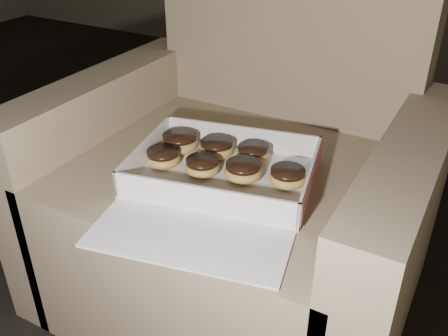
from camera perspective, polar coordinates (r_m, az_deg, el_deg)
armchair at (r=1.23m, az=1.98°, el=-2.85°), size 0.86×0.73×0.90m
bakery_box at (r=1.02m, az=-0.49°, el=-1.81°), size 0.44×0.49×0.06m
donut_a at (r=1.05m, az=-2.49°, el=0.21°), size 0.07×0.07×0.04m
donut_b at (r=1.12m, az=-0.83°, el=2.30°), size 0.08×0.08×0.04m
donut_c at (r=1.02m, az=7.27°, el=-1.01°), size 0.08×0.08×0.04m
donut_d at (r=1.09m, az=-6.96°, el=1.20°), size 0.08×0.08×0.04m
donut_e at (r=1.14m, az=-5.05°, el=2.96°), size 0.08×0.08×0.04m
donut_f at (r=1.03m, az=2.20°, el=-0.33°), size 0.08×0.08×0.04m
donut_g at (r=1.10m, az=3.35°, el=1.71°), size 0.07×0.07×0.04m
crumb_a at (r=1.03m, az=-7.61°, el=-1.81°), size 0.01×0.01×0.00m
crumb_b at (r=0.94m, az=2.61°, el=-5.10°), size 0.01×0.01×0.00m
crumb_c at (r=0.94m, az=7.99°, el=-5.53°), size 0.01×0.01×0.00m
crumb_d at (r=0.98m, az=-3.65°, el=-3.32°), size 0.01×0.01×0.00m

